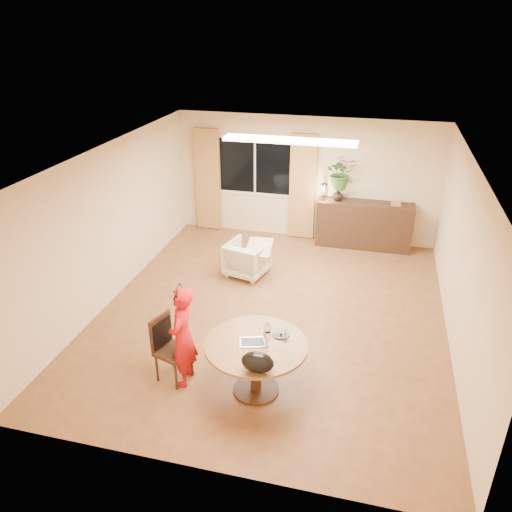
% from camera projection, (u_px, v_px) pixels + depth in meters
% --- Properties ---
extents(floor, '(6.50, 6.50, 0.00)m').
position_uv_depth(floor, '(272.00, 312.00, 8.21)').
color(floor, brown).
rests_on(floor, ground).
extents(ceiling, '(6.50, 6.50, 0.00)m').
position_uv_depth(ceiling, '(274.00, 157.00, 7.07)').
color(ceiling, white).
rests_on(ceiling, wall_back).
extents(wall_back, '(5.50, 0.00, 5.50)m').
position_uv_depth(wall_back, '(306.00, 179.00, 10.48)').
color(wall_back, beige).
rests_on(wall_back, floor).
extents(wall_left, '(0.00, 6.50, 6.50)m').
position_uv_depth(wall_left, '(111.00, 224.00, 8.24)').
color(wall_left, beige).
rests_on(wall_left, floor).
extents(wall_right, '(0.00, 6.50, 6.50)m').
position_uv_depth(wall_right, '(463.00, 260.00, 7.04)').
color(wall_right, beige).
rests_on(wall_right, floor).
extents(window, '(1.70, 0.03, 1.30)m').
position_uv_depth(window, '(255.00, 166.00, 10.61)').
color(window, white).
rests_on(window, wall_back).
extents(curtain_left, '(0.55, 0.08, 2.25)m').
position_uv_depth(curtain_left, '(208.00, 180.00, 10.93)').
color(curtain_left, olive).
rests_on(curtain_left, wall_back).
extents(curtain_right, '(0.55, 0.08, 2.25)m').
position_uv_depth(curtain_right, '(303.00, 187.00, 10.47)').
color(curtain_right, olive).
rests_on(curtain_right, wall_back).
extents(ceiling_panel, '(2.20, 0.35, 0.05)m').
position_uv_depth(ceiling_panel, '(290.00, 141.00, 8.14)').
color(ceiling_panel, white).
rests_on(ceiling_panel, ceiling).
extents(dining_table, '(1.30, 1.30, 0.74)m').
position_uv_depth(dining_table, '(256.00, 354.00, 6.26)').
color(dining_table, brown).
rests_on(dining_table, floor).
extents(dining_chair, '(0.54, 0.52, 0.92)m').
position_uv_depth(dining_chair, '(173.00, 350.00, 6.53)').
color(dining_chair, black).
rests_on(dining_chair, floor).
extents(child, '(0.53, 0.36, 1.41)m').
position_uv_depth(child, '(183.00, 337.00, 6.38)').
color(child, red).
rests_on(child, floor).
extents(laptop, '(0.39, 0.31, 0.23)m').
position_uv_depth(laptop, '(252.00, 335.00, 6.16)').
color(laptop, '#B7B7BC').
rests_on(laptop, dining_table).
extents(tumbler, '(0.10, 0.10, 0.11)m').
position_uv_depth(tumbler, '(268.00, 328.00, 6.40)').
color(tumbler, white).
rests_on(tumbler, dining_table).
extents(wine_glass, '(0.08, 0.08, 0.19)m').
position_uv_depth(wine_glass, '(285.00, 335.00, 6.20)').
color(wine_glass, white).
rests_on(wine_glass, dining_table).
extents(pot_lid, '(0.23, 0.23, 0.04)m').
position_uv_depth(pot_lid, '(281.00, 334.00, 6.35)').
color(pot_lid, white).
rests_on(pot_lid, dining_table).
extents(handbag, '(0.43, 0.32, 0.26)m').
position_uv_depth(handbag, '(258.00, 362.00, 5.66)').
color(handbag, black).
rests_on(handbag, dining_table).
extents(armchair, '(0.85, 0.86, 0.65)m').
position_uv_depth(armchair, '(247.00, 259.00, 9.27)').
color(armchair, beige).
rests_on(armchair, floor).
extents(throw, '(0.48, 0.58, 0.03)m').
position_uv_depth(throw, '(259.00, 243.00, 9.06)').
color(throw, beige).
rests_on(throw, armchair).
extents(sideboard, '(1.94, 0.47, 0.97)m').
position_uv_depth(sideboard, '(364.00, 225.00, 10.34)').
color(sideboard, black).
rests_on(sideboard, floor).
extents(vase, '(0.29, 0.29, 0.25)m').
position_uv_depth(vase, '(338.00, 195.00, 10.20)').
color(vase, black).
rests_on(vase, sideboard).
extents(bouquet, '(0.69, 0.64, 0.66)m').
position_uv_depth(bouquet, '(341.00, 173.00, 10.00)').
color(bouquet, '#386726').
rests_on(bouquet, vase).
extents(book_stack, '(0.24, 0.21, 0.08)m').
position_uv_depth(book_stack, '(396.00, 203.00, 9.98)').
color(book_stack, '#94634B').
rests_on(book_stack, sideboard).
extents(desk_lamp, '(0.15, 0.15, 0.36)m').
position_uv_depth(desk_lamp, '(324.00, 192.00, 10.20)').
color(desk_lamp, black).
rests_on(desk_lamp, sideboard).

